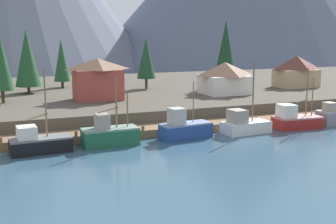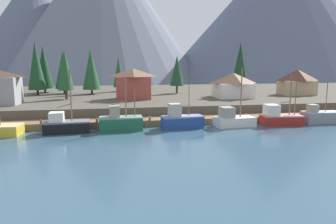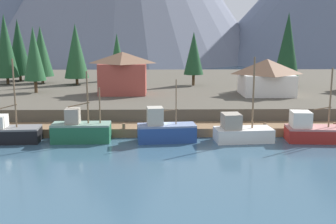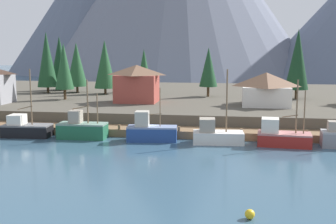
{
  "view_description": "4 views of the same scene",
  "coord_description": "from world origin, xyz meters",
  "px_view_note": "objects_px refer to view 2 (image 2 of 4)",
  "views": [
    {
      "loc": [
        -20.25,
        -47.93,
        12.23
      ],
      "look_at": [
        0.19,
        2.52,
        2.59
      ],
      "focal_mm": 46.15,
      "sensor_mm": 36.0,
      "label": 1
    },
    {
      "loc": [
        -9.15,
        -45.17,
        9.56
      ],
      "look_at": [
        -0.66,
        2.74,
        1.83
      ],
      "focal_mm": 31.82,
      "sensor_mm": 36.0,
      "label": 2
    },
    {
      "loc": [
        0.08,
        -46.17,
        11.7
      ],
      "look_at": [
        1.02,
        1.91,
        2.58
      ],
      "focal_mm": 44.94,
      "sensor_mm": 36.0,
      "label": 3
    },
    {
      "loc": [
        11.1,
        -54.31,
        11.71
      ],
      "look_at": [
        2.03,
        3.58,
        2.97
      ],
      "focal_mm": 46.05,
      "sensor_mm": 36.0,
      "label": 4
    }
  ],
  "objects_px": {
    "fishing_boat_black": "(65,125)",
    "house_red": "(133,83)",
    "fishing_boat_red": "(279,118)",
    "conifer_far_left": "(44,67)",
    "fishing_boat_blue": "(181,120)",
    "conifer_back_right": "(65,70)",
    "fishing_boat_green": "(120,122)",
    "conifer_mid_left": "(119,72)",
    "fishing_boat_grey": "(321,116)",
    "conifer_far_right": "(63,70)",
    "conifer_centre": "(240,64)",
    "conifer_near_left": "(177,71)",
    "house_tan": "(297,82)",
    "house_white": "(233,85)",
    "conifer_mid_right": "(91,69)",
    "fishing_boat_white": "(233,119)",
    "conifer_near_right": "(36,66)"
  },
  "relations": [
    {
      "from": "fishing_boat_green",
      "to": "conifer_far_right",
      "type": "bearing_deg",
      "value": 110.35
    },
    {
      "from": "fishing_boat_green",
      "to": "house_tan",
      "type": "bearing_deg",
      "value": 25.16
    },
    {
      "from": "fishing_boat_red",
      "to": "conifer_near_right",
      "type": "bearing_deg",
      "value": 148.75
    },
    {
      "from": "house_red",
      "to": "conifer_far_left",
      "type": "height_order",
      "value": "conifer_far_left"
    },
    {
      "from": "conifer_near_right",
      "to": "conifer_centre",
      "type": "bearing_deg",
      "value": -3.83
    },
    {
      "from": "conifer_mid_right",
      "to": "conifer_far_left",
      "type": "xyz_separation_m",
      "value": [
        -12.14,
        6.32,
        0.45
      ]
    },
    {
      "from": "house_tan",
      "to": "conifer_near_left",
      "type": "bearing_deg",
      "value": 162.98
    },
    {
      "from": "house_red",
      "to": "conifer_centre",
      "type": "relative_size",
      "value": 0.58
    },
    {
      "from": "fishing_boat_black",
      "to": "conifer_mid_right",
      "type": "relative_size",
      "value": 0.83
    },
    {
      "from": "fishing_boat_black",
      "to": "fishing_boat_blue",
      "type": "relative_size",
      "value": 1.32
    },
    {
      "from": "fishing_boat_red",
      "to": "conifer_centre",
      "type": "xyz_separation_m",
      "value": [
        5.38,
        28.58,
        8.49
      ]
    },
    {
      "from": "fishing_boat_green",
      "to": "conifer_mid_left",
      "type": "distance_m",
      "value": 37.65
    },
    {
      "from": "fishing_boat_grey",
      "to": "conifer_far_right",
      "type": "height_order",
      "value": "conifer_far_right"
    },
    {
      "from": "fishing_boat_blue",
      "to": "conifer_back_right",
      "type": "distance_m",
      "value": 29.47
    },
    {
      "from": "fishing_boat_red",
      "to": "fishing_boat_grey",
      "type": "distance_m",
      "value": 7.66
    },
    {
      "from": "conifer_near_right",
      "to": "conifer_far_right",
      "type": "relative_size",
      "value": 1.21
    },
    {
      "from": "house_tan",
      "to": "conifer_mid_left",
      "type": "bearing_deg",
      "value": 158.56
    },
    {
      "from": "fishing_boat_red",
      "to": "fishing_boat_grey",
      "type": "height_order",
      "value": "fishing_boat_red"
    },
    {
      "from": "conifer_back_right",
      "to": "fishing_boat_green",
      "type": "bearing_deg",
      "value": -62.61
    },
    {
      "from": "house_red",
      "to": "house_white",
      "type": "height_order",
      "value": "house_red"
    },
    {
      "from": "fishing_boat_grey",
      "to": "conifer_mid_right",
      "type": "relative_size",
      "value": 0.64
    },
    {
      "from": "conifer_near_left",
      "to": "conifer_mid_left",
      "type": "xyz_separation_m",
      "value": [
        -14.15,
        7.93,
        -0.5
      ]
    },
    {
      "from": "fishing_boat_white",
      "to": "conifer_far_right",
      "type": "bearing_deg",
      "value": 127.77
    },
    {
      "from": "conifer_mid_left",
      "to": "conifer_far_right",
      "type": "bearing_deg",
      "value": -162.69
    },
    {
      "from": "conifer_far_left",
      "to": "fishing_boat_black",
      "type": "bearing_deg",
      "value": -74.06
    },
    {
      "from": "conifer_centre",
      "to": "conifer_far_right",
      "type": "distance_m",
      "value": 43.95
    },
    {
      "from": "house_red",
      "to": "house_white",
      "type": "xyz_separation_m",
      "value": [
        21.49,
        -1.22,
        -0.5
      ]
    },
    {
      "from": "fishing_boat_green",
      "to": "conifer_centre",
      "type": "distance_m",
      "value": 42.56
    },
    {
      "from": "fishing_boat_red",
      "to": "house_red",
      "type": "bearing_deg",
      "value": 144.12
    },
    {
      "from": "fishing_boat_black",
      "to": "conifer_near_left",
      "type": "height_order",
      "value": "conifer_near_left"
    },
    {
      "from": "fishing_boat_black",
      "to": "fishing_boat_red",
      "type": "bearing_deg",
      "value": -3.91
    },
    {
      "from": "house_white",
      "to": "conifer_far_left",
      "type": "relative_size",
      "value": 0.66
    },
    {
      "from": "house_tan",
      "to": "conifer_centre",
      "type": "relative_size",
      "value": 0.64
    },
    {
      "from": "fishing_boat_white",
      "to": "house_red",
      "type": "distance_m",
      "value": 24.25
    },
    {
      "from": "fishing_boat_white",
      "to": "conifer_mid_right",
      "type": "height_order",
      "value": "conifer_mid_right"
    },
    {
      "from": "house_red",
      "to": "conifer_far_left",
      "type": "distance_m",
      "value": 28.43
    },
    {
      "from": "conifer_back_right",
      "to": "fishing_boat_blue",
      "type": "bearing_deg",
      "value": -46.22
    },
    {
      "from": "fishing_boat_red",
      "to": "conifer_far_right",
      "type": "distance_m",
      "value": 51.23
    },
    {
      "from": "fishing_boat_green",
      "to": "fishing_boat_white",
      "type": "relative_size",
      "value": 0.84
    },
    {
      "from": "fishing_boat_black",
      "to": "house_red",
      "type": "relative_size",
      "value": 1.23
    },
    {
      "from": "fishing_boat_grey",
      "to": "conifer_back_right",
      "type": "distance_m",
      "value": 48.78
    },
    {
      "from": "fishing_boat_white",
      "to": "fishing_boat_grey",
      "type": "relative_size",
      "value": 1.32
    },
    {
      "from": "conifer_back_right",
      "to": "fishing_boat_black",
      "type": "bearing_deg",
      "value": -82.1
    },
    {
      "from": "conifer_near_right",
      "to": "conifer_mid_right",
      "type": "bearing_deg",
      "value": -3.77
    },
    {
      "from": "fishing_boat_blue",
      "to": "house_tan",
      "type": "xyz_separation_m",
      "value": [
        32.84,
        20.93,
        4.3
      ]
    },
    {
      "from": "conifer_near_left",
      "to": "conifer_back_right",
      "type": "relative_size",
      "value": 0.92
    },
    {
      "from": "conifer_far_left",
      "to": "fishing_boat_blue",
      "type": "bearing_deg",
      "value": -53.5
    },
    {
      "from": "fishing_boat_green",
      "to": "house_tan",
      "type": "height_order",
      "value": "house_tan"
    },
    {
      "from": "fishing_boat_grey",
      "to": "conifer_far_right",
      "type": "bearing_deg",
      "value": 147.8
    },
    {
      "from": "conifer_mid_left",
      "to": "conifer_mid_right",
      "type": "distance_m",
      "value": 9.25
    }
  ]
}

